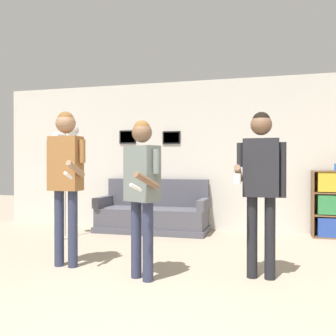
{
  "coord_description": "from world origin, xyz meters",
  "views": [
    {
      "loc": [
        1.03,
        -2.22,
        1.18
      ],
      "look_at": [
        -0.16,
        2.23,
        1.14
      ],
      "focal_mm": 40.0,
      "sensor_mm": 36.0,
      "label": 1
    }
  ],
  "objects_px": {
    "person_player_foreground_left": "(66,170)",
    "person_player_foreground_center": "(142,182)",
    "couch": "(153,215)",
    "floor_lamp": "(65,151)",
    "person_watcher_holding_cup": "(261,176)"
  },
  "relations": [
    {
      "from": "person_player_foreground_left",
      "to": "person_player_foreground_center",
      "type": "distance_m",
      "value": 1.04
    },
    {
      "from": "person_player_foreground_left",
      "to": "person_player_foreground_center",
      "type": "bearing_deg",
      "value": -12.93
    },
    {
      "from": "floor_lamp",
      "to": "person_watcher_holding_cup",
      "type": "xyz_separation_m",
      "value": [
        3.08,
        -1.38,
        -0.33
      ]
    },
    {
      "from": "person_watcher_holding_cup",
      "to": "couch",
      "type": "bearing_deg",
      "value": 129.22
    },
    {
      "from": "couch",
      "to": "person_watcher_holding_cup",
      "type": "height_order",
      "value": "person_watcher_holding_cup"
    },
    {
      "from": "couch",
      "to": "floor_lamp",
      "type": "height_order",
      "value": "floor_lamp"
    },
    {
      "from": "floor_lamp",
      "to": "person_player_foreground_left",
      "type": "height_order",
      "value": "floor_lamp"
    },
    {
      "from": "person_player_foreground_center",
      "to": "person_watcher_holding_cup",
      "type": "relative_size",
      "value": 0.95
    },
    {
      "from": "couch",
      "to": "person_player_foreground_center",
      "type": "relative_size",
      "value": 1.19
    },
    {
      "from": "person_player_foreground_left",
      "to": "person_watcher_holding_cup",
      "type": "xyz_separation_m",
      "value": [
        2.19,
        0.12,
        -0.05
      ]
    },
    {
      "from": "person_player_foreground_left",
      "to": "person_player_foreground_center",
      "type": "relative_size",
      "value": 1.1
    },
    {
      "from": "couch",
      "to": "person_watcher_holding_cup",
      "type": "xyz_separation_m",
      "value": [
        1.89,
        -2.32,
        0.77
      ]
    },
    {
      "from": "person_watcher_holding_cup",
      "to": "person_player_foreground_center",
      "type": "bearing_deg",
      "value": -163.54
    },
    {
      "from": "couch",
      "to": "person_player_foreground_center",
      "type": "xyz_separation_m",
      "value": [
        0.71,
        -2.67,
        0.7
      ]
    },
    {
      "from": "couch",
      "to": "floor_lamp",
      "type": "distance_m",
      "value": 1.87
    }
  ]
}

